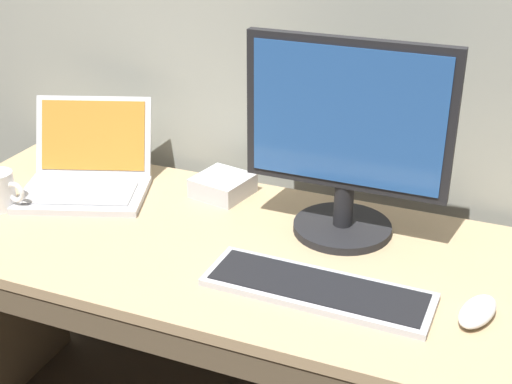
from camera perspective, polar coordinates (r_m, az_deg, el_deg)
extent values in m
cube|color=tan|center=(1.63, -3.42, -4.23)|extent=(1.51, 0.64, 0.03)
cube|color=brown|center=(1.43, -8.77, -11.46)|extent=(1.45, 0.02, 0.06)
cube|color=silver|center=(1.86, -13.85, -0.21)|extent=(0.37, 0.31, 0.02)
cube|color=#959599|center=(1.85, -13.97, -0.07)|extent=(0.30, 0.22, 0.00)
cube|color=silver|center=(1.95, -13.05, 4.49)|extent=(0.32, 0.19, 0.20)
cube|color=#C67F2D|center=(1.95, -13.08, 4.49)|extent=(0.29, 0.16, 0.17)
cylinder|color=black|center=(1.66, 7.01, -2.88)|extent=(0.23, 0.23, 0.02)
cylinder|color=black|center=(1.63, 7.12, -1.01)|extent=(0.05, 0.05, 0.10)
cube|color=black|center=(1.54, 7.44, 6.17)|extent=(0.46, 0.02, 0.34)
cube|color=#28569E|center=(1.52, 7.30, 6.01)|extent=(0.43, 0.00, 0.31)
cube|color=#BCBCC1|center=(1.44, 5.00, -7.88)|extent=(0.47, 0.16, 0.01)
cube|color=black|center=(1.43, 5.02, -7.61)|extent=(0.44, 0.13, 0.00)
ellipsoid|color=white|center=(1.42, 17.53, -9.22)|extent=(0.09, 0.13, 0.03)
cube|color=silver|center=(1.82, -2.72, 0.53)|extent=(0.15, 0.16, 0.05)
torus|color=white|center=(1.82, -18.97, -0.02)|extent=(0.05, 0.01, 0.05)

